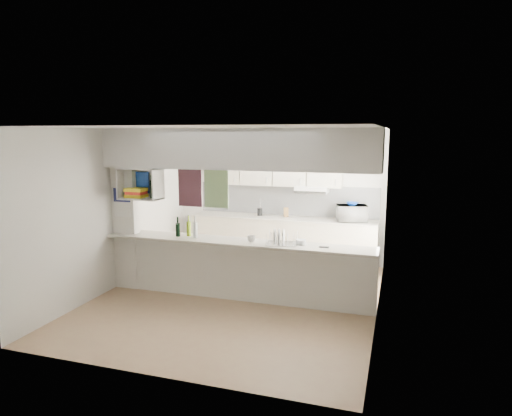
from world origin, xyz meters
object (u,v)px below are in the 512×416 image
at_px(microwave, 352,213).
at_px(dish_rack, 282,238).
at_px(wine_bottles, 188,229).
at_px(bowl, 352,204).

relative_size(microwave, dish_rack, 1.14).
bearing_deg(wine_bottles, bowl, 41.59).
distance_m(bowl, wine_bottles, 3.12).
bearing_deg(wine_bottles, microwave, 41.70).
relative_size(bowl, dish_rack, 0.46).
bearing_deg(microwave, wine_bottles, 27.08).
distance_m(microwave, bowl, 0.18).
distance_m(dish_rack, wine_bottles, 1.53).
height_order(microwave, dish_rack, microwave).
bearing_deg(bowl, wine_bottles, -138.41).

